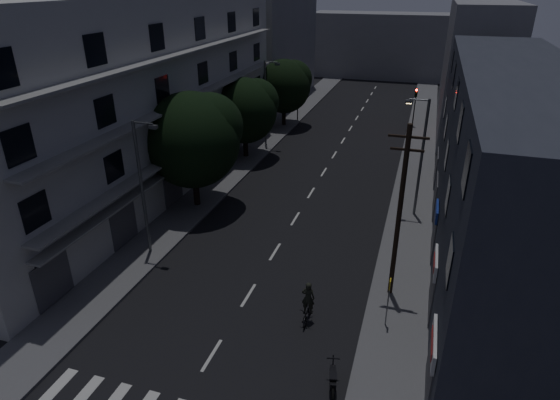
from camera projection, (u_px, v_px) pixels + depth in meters
The scene contains 21 objects.
ground at pixel (325, 170), 40.26m from camera, with size 160.00×160.00×0.00m, color black.
sidewalk_left at pixel (244, 160), 42.25m from camera, with size 3.00×90.00×0.15m, color #565659.
sidewalk_right at pixel (415, 179), 38.20m from camera, with size 3.00×90.00×0.15m, color #565659.
lane_markings at pixel (339, 147), 45.65m from camera, with size 0.15×60.50×0.01m.
building_left at pixel (150, 97), 34.47m from camera, with size 7.00×36.00×14.00m.
building_right at pixel (503, 171), 25.18m from camera, with size 6.19×28.00×11.00m.
building_far_left at pixel (275, 38), 59.92m from camera, with size 6.00×20.00×16.00m, color slate.
building_far_right at pixel (475, 68), 48.90m from camera, with size 6.00×20.00×13.00m, color slate.
building_far_end at pixel (385, 45), 76.94m from camera, with size 24.00×8.00×10.00m, color slate.
tree_near at pixel (193, 136), 31.70m from camera, with size 6.58×6.58×8.11m.
tree_mid at pixel (245, 108), 41.22m from camera, with size 5.76×5.76×7.09m.
tree_far at pixel (285, 84), 50.49m from camera, with size 5.75×5.75×7.11m.
traffic_signal_far_right at pixel (415, 99), 50.61m from camera, with size 0.28×0.37×4.10m.
traffic_signal_far_left at pixel (298, 94), 52.73m from camera, with size 0.28×0.37×4.10m.
street_lamp_left_near at pixel (143, 182), 26.10m from camera, with size 1.51×0.25×8.00m.
street_lamp_right at pixel (420, 153), 30.56m from camera, with size 1.51×0.25×8.00m.
street_lamp_left_far at pixel (266, 99), 44.13m from camera, with size 1.51×0.25×8.00m.
utility_pole at pixel (400, 211), 22.28m from camera, with size 1.80×0.24×9.00m.
bus_stop_sign at pixel (389, 294), 21.29m from camera, with size 0.06×0.35×2.52m.
motorcycle at pixel (333, 380), 18.54m from camera, with size 0.64×1.82×1.18m.
cyclist at pixel (308, 308), 22.23m from camera, with size 0.65×1.73×2.17m.
Camera 1 is at (7.50, -11.95, 14.87)m, focal length 30.00 mm.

